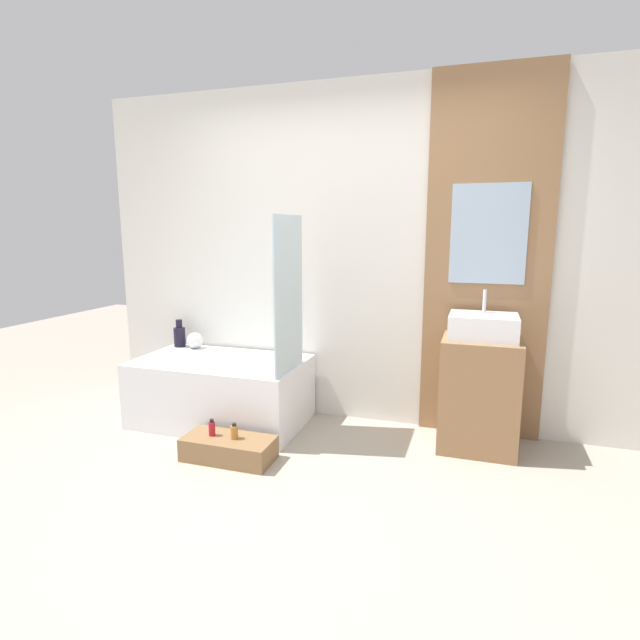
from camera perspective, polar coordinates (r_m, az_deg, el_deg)
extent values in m
plane|color=#A39989|center=(2.85, -5.57, -21.80)|extent=(12.00, 12.00, 0.00)
cube|color=silver|center=(3.91, 3.41, 7.25)|extent=(4.20, 0.06, 2.60)
cube|color=#8E6642|center=(3.74, 18.53, 6.58)|extent=(0.86, 0.03, 2.60)
cube|color=#9EB2C6|center=(3.71, 18.69, 9.29)|extent=(0.51, 0.01, 0.69)
cube|color=white|center=(4.05, -11.19, -7.94)|extent=(1.30, 0.77, 0.51)
cube|color=silver|center=(3.98, -11.32, -4.52)|extent=(1.02, 0.54, 0.01)
cube|color=silver|center=(3.51, -3.60, 2.91)|extent=(0.01, 0.52, 1.10)
cube|color=olive|center=(3.48, -10.39, -14.24)|extent=(0.60, 0.28, 0.15)
cube|color=#8E6642|center=(3.66, 17.72, -8.01)|extent=(0.52, 0.47, 0.78)
cube|color=white|center=(3.54, 18.14, -0.72)|extent=(0.45, 0.36, 0.16)
cylinder|color=silver|center=(3.61, 18.29, 2.07)|extent=(0.02, 0.02, 0.16)
cylinder|color=black|center=(4.48, -15.75, -1.89)|extent=(0.10, 0.10, 0.16)
cylinder|color=black|center=(4.46, -15.82, -0.42)|extent=(0.05, 0.05, 0.07)
sphere|color=silver|center=(4.38, -14.11, -2.28)|extent=(0.13, 0.13, 0.13)
cylinder|color=#B21928|center=(3.48, -12.25, -12.05)|extent=(0.04, 0.04, 0.09)
cylinder|color=black|center=(3.46, -12.29, -11.18)|extent=(0.03, 0.03, 0.02)
cylinder|color=#B2752D|center=(3.41, -9.77, -12.53)|extent=(0.05, 0.05, 0.09)
cylinder|color=black|center=(3.39, -9.80, -11.70)|extent=(0.03, 0.03, 0.02)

